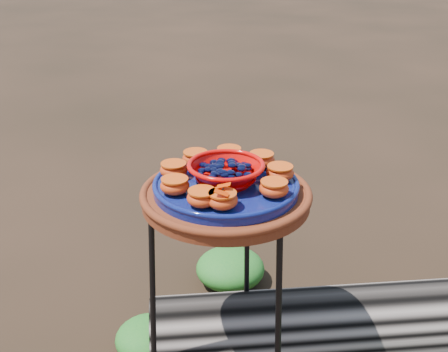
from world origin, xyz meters
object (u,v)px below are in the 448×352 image
(plant_stand, at_px, (226,312))
(red_bowl, at_px, (226,173))
(cobalt_plate, at_px, (226,187))
(driftwood_log, at_px, (389,327))
(terracotta_saucer, at_px, (226,197))

(plant_stand, bearing_deg, red_bowl, 0.00)
(cobalt_plate, xyz_separation_m, driftwood_log, (0.45, 0.35, -0.60))
(cobalt_plate, bearing_deg, terracotta_saucer, 0.00)
(terracotta_saucer, bearing_deg, plant_stand, 0.00)
(plant_stand, relative_size, terracotta_saucer, 1.61)
(terracotta_saucer, relative_size, driftwood_log, 0.28)
(cobalt_plate, height_order, red_bowl, red_bowl)
(terracotta_saucer, bearing_deg, cobalt_plate, 0.00)
(terracotta_saucer, distance_m, driftwood_log, 0.81)
(plant_stand, xyz_separation_m, terracotta_saucer, (0.00, 0.00, 0.37))
(plant_stand, relative_size, red_bowl, 3.75)
(terracotta_saucer, xyz_separation_m, cobalt_plate, (0.00, 0.00, 0.03))
(terracotta_saucer, distance_m, red_bowl, 0.07)
(cobalt_plate, height_order, driftwood_log, cobalt_plate)
(driftwood_log, bearing_deg, plant_stand, -142.73)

